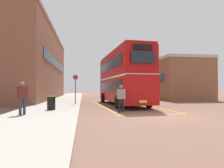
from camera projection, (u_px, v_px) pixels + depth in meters
The scene contains 11 objects.
ground_plane at pixel (118, 100), 25.40m from camera, with size 135.60×135.60×0.00m, color brown.
sidewalk_left at pixel (66, 99), 26.87m from camera, with size 4.00×57.60×0.14m, color #A39E93.
brick_building_left at pixel (31, 65), 28.34m from camera, with size 6.91×24.32×9.49m.
depot_building_right at pixel (171, 80), 30.22m from camera, with size 6.18×13.09×5.49m.
double_decker_bus at pixel (122, 77), 18.79m from camera, with size 3.32×10.73×4.75m.
single_deck_bus at pixel (125, 88), 37.41m from camera, with size 2.85×8.38×3.02m.
pedestrian_boarding at pixel (121, 96), 12.99m from camera, with size 0.58×0.25×1.72m.
pedestrian_waiting_near at pixel (22, 96), 10.61m from camera, with size 0.51×0.49×1.72m.
litter_bin at pixel (51, 103), 13.08m from camera, with size 0.54×0.54×0.88m.
bus_stop_sign at pixel (75, 86), 18.21m from camera, with size 0.44×0.09×2.57m.
bay_marking_yellow at pixel (128, 107), 16.84m from camera, with size 5.06×12.88×0.01m.
Camera 1 is at (-4.26, -10.69, 1.52)m, focal length 32.83 mm.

